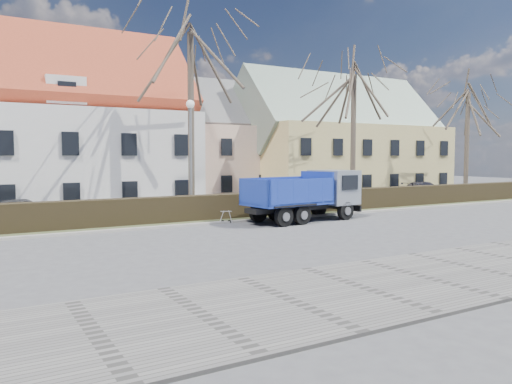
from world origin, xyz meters
TOP-DOWN VIEW (x-y plane):
  - ground at (0.00, 0.00)m, footprint 120.00×120.00m
  - sidewalk_near at (0.00, -8.50)m, footprint 80.00×5.00m
  - curb_far at (0.00, 4.60)m, footprint 80.00×0.30m
  - grass_strip at (0.00, 6.20)m, footprint 80.00×3.00m
  - hedge at (0.00, 6.00)m, footprint 60.00×0.90m
  - building_pink at (4.00, 20.00)m, footprint 10.80×8.80m
  - building_yellow at (16.00, 17.00)m, footprint 18.80×10.80m
  - tree_1 at (-2.00, 8.50)m, footprint 9.20×9.20m
  - tree_2 at (10.00, 8.50)m, footprint 8.00×8.00m
  - tree_3 at (22.00, 8.50)m, footprint 7.60×7.60m
  - dump_truck at (1.95, 3.38)m, footprint 7.10×3.33m
  - streetlight at (-2.67, 7.00)m, footprint 0.51×0.51m
  - cart_frame at (-2.01, 4.61)m, footprint 0.89×0.69m
  - parked_car_a at (-10.62, 10.47)m, footprint 3.87×1.82m
  - parked_car_b at (20.31, 11.28)m, footprint 4.64×2.45m

SIDE VIEW (x-z plane):
  - ground at x=0.00m, z-range 0.00..0.00m
  - sidewalk_near at x=0.00m, z-range 0.00..0.08m
  - grass_strip at x=0.00m, z-range 0.00..0.10m
  - curb_far at x=0.00m, z-range 0.00..0.12m
  - cart_frame at x=-2.01m, z-range 0.00..0.72m
  - parked_car_a at x=-10.62m, z-range 0.00..1.28m
  - parked_car_b at x=20.31m, z-range 0.00..1.28m
  - hedge at x=0.00m, z-range 0.00..1.30m
  - dump_truck at x=1.95m, z-range 0.00..2.74m
  - streetlight at x=-2.67m, z-range 0.00..6.49m
  - building_pink at x=4.00m, z-range 0.00..8.00m
  - building_yellow at x=16.00m, z-range 0.00..8.50m
  - tree_3 at x=22.00m, z-range 0.00..10.45m
  - tree_2 at x=10.00m, z-range 0.00..11.00m
  - tree_1 at x=-2.00m, z-range 0.00..12.65m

